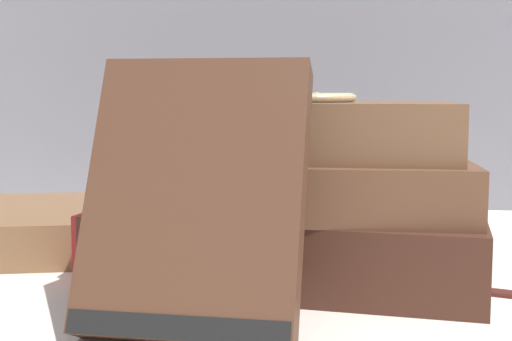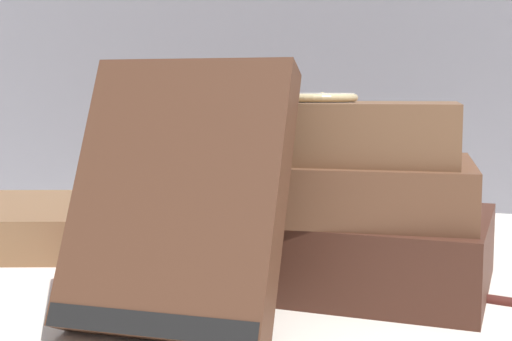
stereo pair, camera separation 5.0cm
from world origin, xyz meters
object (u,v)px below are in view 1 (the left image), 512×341
Objects in this scene: book_flat_bottom at (280,242)px; book_leaning_front at (195,206)px; book_flat_middle at (287,184)px; pocket_watch at (313,98)px; book_flat_top at (280,130)px.

book_flat_bottom is 1.79× the size of book_leaning_front.
book_flat_middle is 0.06m from pocket_watch.
book_leaning_front is at bearing -109.26° from book_flat_middle.
book_flat_top reaches higher than book_flat_middle.
book_flat_bottom is 0.13m from book_leaning_front.
book_flat_bottom is 1.22× the size of book_flat_top.
pocket_watch is (0.02, -0.01, 0.06)m from book_flat_middle.
book_flat_middle is 1.10× the size of book_flat_top.
book_flat_top is 0.12m from book_leaning_front.
book_flat_middle is (0.01, -0.01, 0.04)m from book_flat_bottom.
book_flat_top is at bearing 163.94° from book_flat_middle.
pocket_watch reaches higher than book_flat_middle.
book_leaning_front reaches higher than pocket_watch.
book_leaning_front is 2.43× the size of pocket_watch.
pocket_watch is (0.02, -0.01, 0.10)m from book_flat_bottom.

